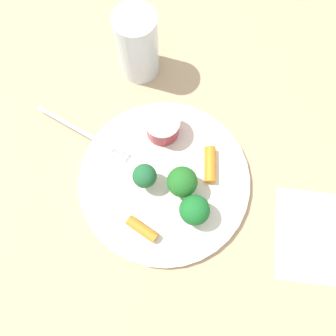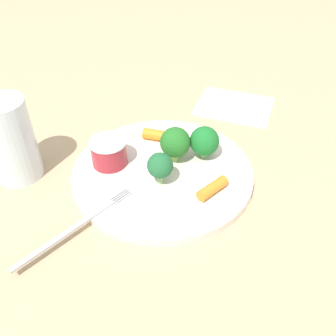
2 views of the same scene
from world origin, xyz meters
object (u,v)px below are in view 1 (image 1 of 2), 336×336
(plate, at_px, (164,180))
(broccoli_floret_2, at_px, (145,176))
(fork, at_px, (84,133))
(carrot_stick_1, at_px, (210,165))
(napkin, at_px, (313,236))
(broccoli_floret_0, at_px, (195,210))
(carrot_stick_0, at_px, (142,229))
(sauce_cup, at_px, (163,126))
(drinking_glass, at_px, (138,45))
(broccoli_floret_1, at_px, (182,182))

(plate, xyz_separation_m, broccoli_floret_2, (0.01, -0.03, 0.04))
(fork, bearing_deg, carrot_stick_1, 85.02)
(plate, relative_size, napkin, 1.93)
(broccoli_floret_0, relative_size, carrot_stick_1, 0.92)
(broccoli_floret_0, relative_size, carrot_stick_0, 1.05)
(plate, xyz_separation_m, fork, (-0.05, -0.14, 0.01))
(broccoli_floret_2, relative_size, carrot_stick_0, 1.00)
(carrot_stick_1, bearing_deg, carrot_stick_0, -35.80)
(sauce_cup, distance_m, broccoli_floret_0, 0.14)
(broccoli_floret_2, distance_m, napkin, 0.27)
(sauce_cup, xyz_separation_m, carrot_stick_0, (0.16, -0.00, -0.01))
(plate, xyz_separation_m, carrot_stick_0, (0.08, -0.02, 0.01))
(plate, bearing_deg, drinking_glass, -157.81)
(broccoli_floret_2, height_order, napkin, broccoli_floret_2)
(broccoli_floret_0, height_order, napkin, broccoli_floret_0)
(broccoli_floret_0, relative_size, fork, 0.30)
(broccoli_floret_1, height_order, carrot_stick_0, broccoli_floret_1)
(fork, bearing_deg, plate, 70.10)
(carrot_stick_1, relative_size, napkin, 0.41)
(carrot_stick_0, height_order, fork, carrot_stick_0)
(napkin, bearing_deg, fork, -104.12)
(carrot_stick_1, distance_m, drinking_glass, 0.22)
(sauce_cup, relative_size, broccoli_floret_0, 1.06)
(broccoli_floret_1, xyz_separation_m, carrot_stick_0, (0.07, -0.05, -0.02))
(drinking_glass, relative_size, napkin, 0.88)
(broccoli_floret_1, xyz_separation_m, carrot_stick_1, (-0.04, 0.04, -0.02))
(sauce_cup, bearing_deg, fork, -77.88)
(carrot_stick_1, relative_size, fork, 0.33)
(broccoli_floret_2, height_order, fork, broccoli_floret_2)
(sauce_cup, height_order, fork, sauce_cup)
(sauce_cup, distance_m, napkin, 0.28)
(drinking_glass, bearing_deg, broccoli_floret_1, 27.86)
(napkin, bearing_deg, sauce_cup, -115.66)
(sauce_cup, xyz_separation_m, carrot_stick_1, (0.04, 0.08, -0.01))
(broccoli_floret_2, bearing_deg, broccoli_floret_0, 65.87)
(broccoli_floret_0, distance_m, napkin, 0.19)
(broccoli_floret_2, distance_m, carrot_stick_1, 0.10)
(carrot_stick_0, bearing_deg, fork, -137.16)
(carrot_stick_1, height_order, fork, carrot_stick_1)
(broccoli_floret_0, distance_m, carrot_stick_0, 0.08)
(carrot_stick_0, xyz_separation_m, drinking_glass, (-0.28, -0.06, 0.04))
(broccoli_floret_1, xyz_separation_m, drinking_glass, (-0.21, -0.11, 0.02))
(drinking_glass, xyz_separation_m, napkin, (0.24, 0.32, -0.06))
(carrot_stick_0, relative_size, carrot_stick_1, 0.87)
(sauce_cup, distance_m, fork, 0.13)
(fork, distance_m, napkin, 0.39)
(fork, xyz_separation_m, drinking_glass, (-0.15, 0.06, 0.05))
(sauce_cup, bearing_deg, broccoli_floret_0, 29.59)
(plate, bearing_deg, napkin, 79.50)
(sauce_cup, distance_m, carrot_stick_0, 0.16)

